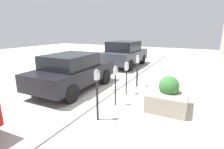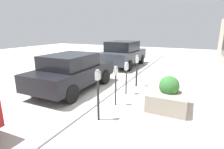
{
  "view_description": "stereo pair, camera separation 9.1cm",
  "coord_description": "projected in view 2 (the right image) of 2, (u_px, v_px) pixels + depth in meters",
  "views": [
    {
      "loc": [
        -5.42,
        -2.87,
        2.45
      ],
      "look_at": [
        0.0,
        -0.15,
        0.89
      ],
      "focal_mm": 28.0,
      "sensor_mm": 36.0,
      "label": 1
    },
    {
      "loc": [
        -5.46,
        -2.79,
        2.45
      ],
      "look_at": [
        0.0,
        -0.15,
        0.89
      ],
      "focal_mm": 28.0,
      "sensor_mm": 36.0,
      "label": 2
    }
  ],
  "objects": [
    {
      "name": "parking_meter_nearest",
      "position": [
        98.0,
        87.0,
        4.66
      ],
      "size": [
        0.15,
        0.13,
        1.46
      ],
      "color": "#232326",
      "rests_on": "ground_plane"
    },
    {
      "name": "parked_car_rear",
      "position": [
        123.0,
        53.0,
        11.99
      ],
      "size": [
        4.17,
        2.06,
        1.7
      ],
      "rotation": [
        0.0,
        0.0,
        -0.02
      ],
      "color": "#383D47",
      "rests_on": "ground_plane"
    },
    {
      "name": "curb_strip",
      "position": [
        107.0,
        96.0,
        6.58
      ],
      "size": [
        24.5,
        0.16,
        0.04
      ],
      "color": "gray",
      "rests_on": "ground_plane"
    },
    {
      "name": "planter_box",
      "position": [
        168.0,
        97.0,
        5.57
      ],
      "size": [
        1.34,
        1.18,
        1.06
      ],
      "color": "#A39989",
      "rests_on": "ground_plane"
    },
    {
      "name": "parked_car_middle",
      "position": [
        72.0,
        71.0,
        7.23
      ],
      "size": [
        3.97,
        1.9,
        1.5
      ],
      "rotation": [
        0.0,
        0.0,
        0.01
      ],
      "color": "black",
      "rests_on": "ground_plane"
    },
    {
      "name": "ground_plane",
      "position": [
        108.0,
        97.0,
        6.55
      ],
      "size": [
        40.0,
        40.0,
        0.0
      ],
      "primitive_type": "plane",
      "color": "beige"
    },
    {
      "name": "parking_meter_fourth",
      "position": [
        137.0,
        67.0,
        7.59
      ],
      "size": [
        0.15,
        0.13,
        1.42
      ],
      "color": "#232326",
      "rests_on": "ground_plane"
    },
    {
      "name": "parking_meter_second",
      "position": [
        116.0,
        77.0,
        5.62
      ],
      "size": [
        0.15,
        0.13,
        1.34
      ],
      "color": "#232326",
      "rests_on": "ground_plane"
    },
    {
      "name": "parking_meter_middle",
      "position": [
        126.0,
        69.0,
        6.61
      ],
      "size": [
        0.2,
        0.17,
        1.28
      ],
      "color": "#232326",
      "rests_on": "ground_plane"
    }
  ]
}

